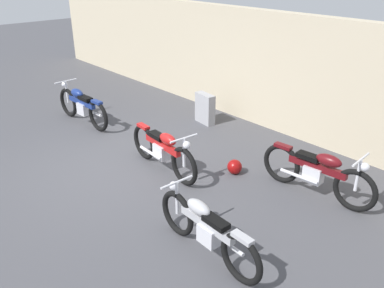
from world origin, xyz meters
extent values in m
plane|color=#47474C|center=(0.00, 0.00, 0.00)|extent=(40.00, 40.00, 0.00)
cube|color=beige|center=(0.00, 3.81, 1.30)|extent=(18.00, 0.30, 2.61)
cube|color=#9E9EA3|center=(-0.62, 2.79, 0.36)|extent=(0.57, 0.26, 0.72)
sphere|color=maroon|center=(1.59, 1.47, 0.14)|extent=(0.27, 0.27, 0.27)
torus|color=black|center=(-3.19, 0.56, 0.36)|extent=(0.72, 0.13, 0.72)
torus|color=black|center=(-1.86, 0.63, 0.36)|extent=(0.72, 0.13, 0.72)
cube|color=silver|center=(-2.47, 0.60, 0.38)|extent=(0.33, 0.21, 0.28)
cube|color=navy|center=(-2.52, 0.59, 0.54)|extent=(1.02, 0.15, 0.12)
ellipsoid|color=navy|center=(-2.70, 0.58, 0.72)|extent=(0.44, 0.22, 0.20)
cube|color=black|center=(-2.34, 0.60, 0.67)|extent=(0.40, 0.20, 0.08)
cube|color=navy|center=(-1.86, 0.63, 0.70)|extent=(0.32, 0.14, 0.06)
cylinder|color=silver|center=(-3.19, 0.56, 0.63)|extent=(0.06, 0.06, 0.54)
cylinder|color=silver|center=(-3.19, 0.56, 0.90)|extent=(0.07, 0.57, 0.04)
sphere|color=silver|center=(-3.27, 0.55, 0.81)|extent=(0.14, 0.14, 0.14)
cylinder|color=silver|center=(-2.28, 0.72, 0.31)|extent=(0.69, 0.10, 0.06)
torus|color=black|center=(1.27, 0.52, 0.35)|extent=(0.71, 0.13, 0.70)
torus|color=black|center=(-0.02, 0.60, 0.35)|extent=(0.71, 0.13, 0.70)
cube|color=silver|center=(0.58, 0.56, 0.37)|extent=(0.32, 0.21, 0.27)
cube|color=#B21919|center=(0.62, 0.56, 0.52)|extent=(0.99, 0.16, 0.12)
ellipsoid|color=#B21919|center=(0.80, 0.55, 0.70)|extent=(0.43, 0.22, 0.19)
cube|color=black|center=(0.45, 0.57, 0.65)|extent=(0.40, 0.20, 0.08)
cube|color=#B21919|center=(-0.02, 0.60, 0.68)|extent=(0.31, 0.13, 0.06)
cylinder|color=silver|center=(1.27, 0.52, 0.62)|extent=(0.05, 0.05, 0.53)
cylinder|color=silver|center=(1.27, 0.52, 0.88)|extent=(0.07, 0.56, 0.03)
sphere|color=silver|center=(1.35, 0.52, 0.78)|extent=(0.13, 0.13, 0.13)
cylinder|color=silver|center=(0.38, 0.46, 0.30)|extent=(0.68, 0.10, 0.06)
torus|color=black|center=(3.64, 1.98, 0.36)|extent=(0.72, 0.15, 0.71)
torus|color=black|center=(2.33, 1.86, 0.36)|extent=(0.72, 0.15, 0.71)
cube|color=silver|center=(2.94, 1.91, 0.38)|extent=(0.33, 0.22, 0.27)
cube|color=#590F14|center=(2.98, 1.92, 0.53)|extent=(1.01, 0.19, 0.12)
ellipsoid|color=#590F14|center=(3.16, 1.93, 0.71)|extent=(0.45, 0.23, 0.20)
cube|color=black|center=(2.81, 1.90, 0.66)|extent=(0.40, 0.21, 0.08)
cube|color=#590F14|center=(2.33, 1.86, 0.69)|extent=(0.32, 0.14, 0.06)
cylinder|color=silver|center=(3.64, 1.98, 0.62)|extent=(0.05, 0.05, 0.54)
cylinder|color=silver|center=(3.64, 1.98, 0.89)|extent=(0.08, 0.57, 0.04)
sphere|color=silver|center=(3.72, 1.98, 0.80)|extent=(0.14, 0.14, 0.14)
cylinder|color=silver|center=(2.75, 1.78, 0.31)|extent=(0.69, 0.12, 0.06)
torus|color=black|center=(2.27, -0.46, 0.34)|extent=(0.68, 0.10, 0.67)
torus|color=black|center=(3.52, -0.49, 0.34)|extent=(0.68, 0.10, 0.67)
cube|color=silver|center=(2.94, -0.48, 0.36)|extent=(0.30, 0.19, 0.26)
cube|color=#ADADB2|center=(2.90, -0.47, 0.50)|extent=(0.95, 0.12, 0.11)
ellipsoid|color=#ADADB2|center=(2.73, -0.47, 0.67)|extent=(0.41, 0.20, 0.18)
cube|color=black|center=(3.06, -0.48, 0.62)|extent=(0.37, 0.18, 0.07)
cube|color=#ADADB2|center=(3.52, -0.49, 0.65)|extent=(0.30, 0.12, 0.06)
cylinder|color=silver|center=(2.27, -0.46, 0.59)|extent=(0.05, 0.05, 0.51)
cylinder|color=silver|center=(2.27, -0.46, 0.85)|extent=(0.05, 0.54, 0.03)
sphere|color=silver|center=(2.20, -0.45, 0.75)|extent=(0.13, 0.13, 0.13)
cylinder|color=silver|center=(3.13, -0.37, 0.29)|extent=(0.65, 0.08, 0.06)
camera|label=1|loc=(6.02, -3.49, 3.64)|focal=38.03mm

